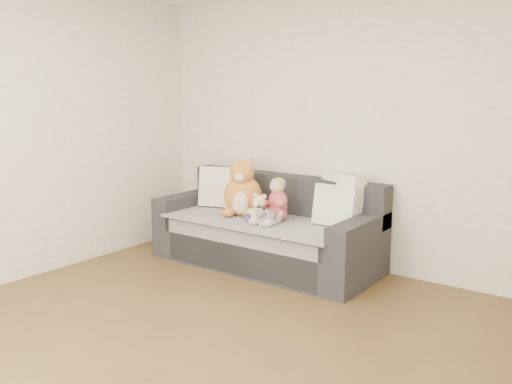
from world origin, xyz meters
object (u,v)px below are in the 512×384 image
toddler (276,203)px  teddy_bear (259,212)px  plush_cat (243,193)px  sofa (268,233)px  sippy_cup (249,216)px

toddler → teddy_bear: (-0.05, -0.19, -0.06)m
plush_cat → teddy_bear: size_ratio=2.09×
sofa → toddler: size_ratio=5.23×
sofa → teddy_bear: size_ratio=7.54×
toddler → plush_cat: (-0.41, 0.03, 0.05)m
teddy_bear → sippy_cup: 0.13m
plush_cat → teddy_bear: plush_cat is taller
toddler → sippy_cup: bearing=-133.1°
toddler → teddy_bear: toddler is taller
sofa → sippy_cup: size_ratio=19.90×
toddler → sofa: bearing=150.2°
toddler → teddy_bear: size_ratio=1.44×
sofa → plush_cat: 0.47m
sofa → teddy_bear: bearing=-69.9°
teddy_bear → sofa: bearing=103.9°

